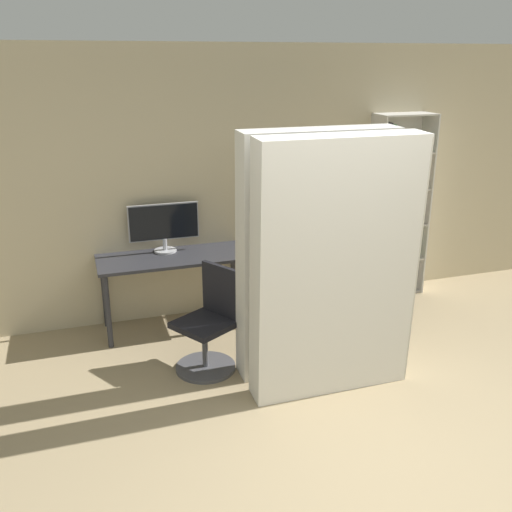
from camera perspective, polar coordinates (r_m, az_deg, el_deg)
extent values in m
plane|color=#9E8966|center=(3.97, 14.40, -21.66)|extent=(16.00, 16.00, 0.00)
cube|color=#C6B793|center=(5.90, -0.23, 7.41)|extent=(8.00, 0.06, 2.70)
cube|color=#2D2D33|center=(5.56, -8.29, -0.16)|extent=(1.44, 0.58, 0.03)
cylinder|color=#2D2D33|center=(5.42, -14.58, -5.40)|extent=(0.05, 0.05, 0.72)
cylinder|color=#2D2D33|center=(5.62, -1.01, -3.82)|extent=(0.05, 0.05, 0.72)
cylinder|color=#2D2D33|center=(5.84, -14.92, -3.57)|extent=(0.05, 0.05, 0.72)
cylinder|color=#2D2D33|center=(6.03, -2.31, -2.17)|extent=(0.05, 0.05, 0.72)
cylinder|color=#B7B7BC|center=(5.69, -9.05, 0.54)|extent=(0.22, 0.22, 0.02)
cylinder|color=#B7B7BC|center=(5.67, -9.09, 1.19)|extent=(0.04, 0.04, 0.12)
cube|color=#B7B7BC|center=(5.61, -9.22, 3.40)|extent=(0.69, 0.02, 0.36)
cube|color=black|center=(5.61, -9.21, 3.38)|extent=(0.66, 0.03, 0.34)
cylinder|color=#4C4C51|center=(5.07, -5.05, -11.01)|extent=(0.52, 0.52, 0.03)
cylinder|color=#4C4C51|center=(4.97, -5.12, -9.00)|extent=(0.05, 0.05, 0.37)
cube|color=black|center=(4.87, -5.19, -6.81)|extent=(0.60, 0.60, 0.05)
cube|color=black|center=(4.90, -3.60, -3.42)|extent=(0.24, 0.36, 0.45)
cube|color=beige|center=(6.33, 11.66, 4.61)|extent=(0.02, 0.32, 2.01)
cube|color=beige|center=(6.65, 16.32, 4.93)|extent=(0.02, 0.32, 2.01)
cube|color=beige|center=(6.61, 13.37, 5.10)|extent=(0.63, 0.02, 2.01)
cube|color=beige|center=(6.80, 13.37, -3.37)|extent=(0.60, 0.28, 0.02)
cube|color=beige|center=(6.66, 13.63, -0.20)|extent=(0.60, 0.28, 0.02)
cube|color=beige|center=(6.54, 13.91, 3.09)|extent=(0.60, 0.28, 0.02)
cube|color=beige|center=(6.44, 14.19, 6.49)|extent=(0.60, 0.28, 0.02)
cube|color=beige|center=(6.37, 14.48, 9.98)|extent=(0.60, 0.28, 0.02)
cube|color=beige|center=(6.32, 14.79, 13.54)|extent=(0.60, 0.28, 0.02)
cube|color=red|center=(6.59, 11.42, -2.23)|extent=(0.02, 0.18, 0.34)
cube|color=#1E4C9E|center=(6.63, 11.68, -2.58)|extent=(0.03, 0.18, 0.25)
cube|color=brown|center=(6.61, 12.13, -2.38)|extent=(0.02, 0.20, 0.31)
cube|color=#1E4C9E|center=(6.65, 12.32, -2.25)|extent=(0.04, 0.18, 0.32)
cube|color=#1E4C9E|center=(6.44, 11.75, 0.70)|extent=(0.02, 0.17, 0.28)
cube|color=teal|center=(6.48, 11.90, 0.78)|extent=(0.04, 0.18, 0.28)
cube|color=#232328|center=(6.49, 12.21, 0.68)|extent=(0.02, 0.20, 0.25)
cube|color=#232328|center=(6.50, 12.53, 0.93)|extent=(0.03, 0.19, 0.31)
cube|color=silver|center=(6.52, 12.77, 1.11)|extent=(0.02, 0.16, 0.34)
cube|color=brown|center=(6.58, 12.86, 0.80)|extent=(0.04, 0.17, 0.24)
cube|color=silver|center=(6.56, 13.30, 0.79)|extent=(0.02, 0.18, 0.25)
cube|color=#287A38|center=(6.59, 13.37, 1.20)|extent=(0.02, 0.23, 0.32)
cube|color=gold|center=(6.34, 11.95, 4.05)|extent=(0.02, 0.22, 0.26)
cube|color=#7A2D84|center=(6.38, 12.02, 4.40)|extent=(0.02, 0.17, 0.32)
cube|color=silver|center=(6.36, 12.43, 4.42)|extent=(0.03, 0.20, 0.34)
cube|color=brown|center=(6.40, 12.57, 4.18)|extent=(0.02, 0.21, 0.27)
cube|color=silver|center=(6.28, 12.11, 7.52)|extent=(0.03, 0.23, 0.23)
cube|color=teal|center=(6.31, 12.38, 7.77)|extent=(0.03, 0.19, 0.28)
cube|color=#7A2D84|center=(6.29, 12.87, 7.98)|extent=(0.03, 0.19, 0.34)
cube|color=red|center=(6.35, 12.94, 7.88)|extent=(0.03, 0.21, 0.30)
cube|color=red|center=(6.34, 13.33, 7.83)|extent=(0.03, 0.24, 0.30)
cube|color=gold|center=(6.34, 13.69, 7.74)|extent=(0.02, 0.19, 0.29)
cube|color=teal|center=(6.41, 13.61, 7.75)|extent=(0.02, 0.19, 0.26)
cube|color=gold|center=(6.40, 13.84, 8.03)|extent=(0.02, 0.18, 0.33)
cube|color=teal|center=(6.25, 12.12, 11.53)|extent=(0.02, 0.16, 0.31)
cube|color=#232328|center=(6.21, 12.83, 11.47)|extent=(0.04, 0.20, 0.32)
cube|color=brown|center=(6.27, 12.80, 11.25)|extent=(0.02, 0.21, 0.26)
cube|color=#287A38|center=(6.24, 13.24, 11.38)|extent=(0.02, 0.20, 0.30)
cube|color=silver|center=(4.39, 7.94, -1.39)|extent=(1.30, 0.32, 2.06)
cube|color=beige|center=(4.70, 15.04, -0.49)|extent=(0.01, 0.32, 2.02)
cube|color=silver|center=(4.72, 5.96, 0.14)|extent=(1.30, 0.30, 2.05)
cube|color=beige|center=(5.00, 12.73, 0.89)|extent=(0.01, 0.30, 2.01)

